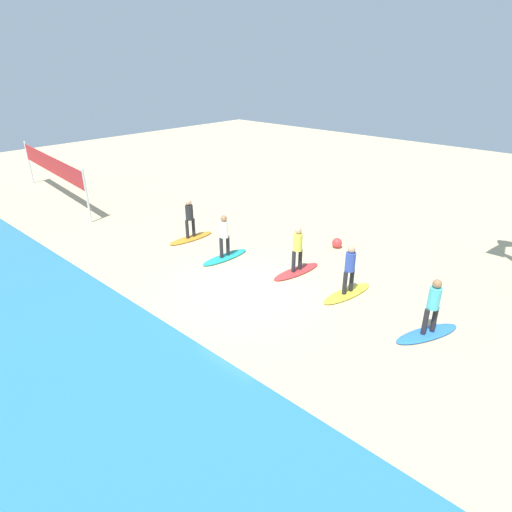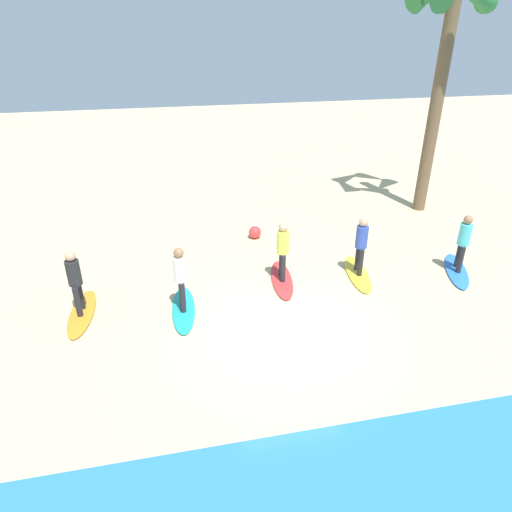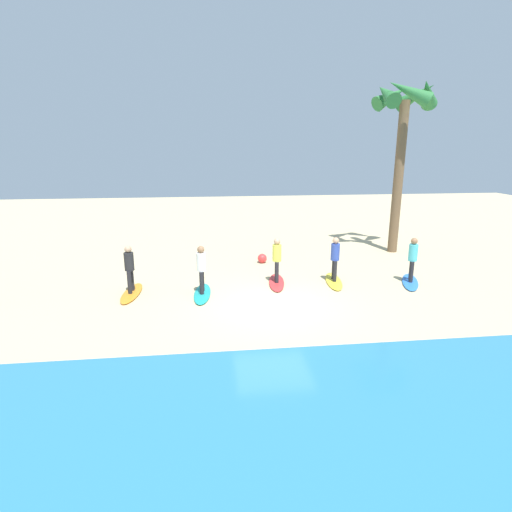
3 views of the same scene
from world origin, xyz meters
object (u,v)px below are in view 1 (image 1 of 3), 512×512
object	(u,v)px
surfboard_blue	(427,334)
beach_ball	(337,243)
surfboard_red	(296,271)
surfboard_orange	(191,238)
surfboard_yellow	(347,293)
surfer_yellow	(350,266)
surfer_blue	(433,303)
volleyball_net	(52,167)
surfer_red	(298,246)
surfer_orange	(190,216)
surfboard_teal	(225,257)
surfer_teal	(224,233)

from	to	relation	value
surfboard_blue	beach_ball	distance (m)	6.15
surfboard_red	surfboard_orange	xyz separation A→B (m)	(5.17, 0.55, 0.00)
surfboard_yellow	surfer_yellow	distance (m)	0.99
surfer_blue	volleyball_net	bearing A→B (deg)	3.88
surfer_red	beach_ball	distance (m)	2.97
surfboard_blue	surfboard_red	bearing A→B (deg)	-72.65
surfer_yellow	surfer_orange	size ratio (longest dim) A/B	1.00
volleyball_net	beach_ball	size ratio (longest dim) A/B	22.29
volleyball_net	surfboard_yellow	bearing A→B (deg)	-174.03
surfboard_teal	surfer_teal	bearing A→B (deg)	138.36
surfer_red	beach_ball	size ratio (longest dim) A/B	4.04
surfboard_yellow	surfer_teal	size ratio (longest dim) A/B	1.28
surfer_teal	surfer_red	bearing A→B (deg)	-161.94
surfer_teal	surfer_yellow	bearing A→B (deg)	-171.13
surfboard_blue	beach_ball	world-z (taller)	beach_ball
surfer_red	surfboard_orange	world-z (taller)	surfer_red
surfboard_blue	surfer_teal	distance (m)	7.78
surfboard_yellow	surfboard_orange	distance (m)	7.34
surfer_blue	surfer_teal	distance (m)	7.72
surfboard_red	surfer_teal	size ratio (longest dim) A/B	1.28
surfer_red	volleyball_net	world-z (taller)	volleyball_net
surfboard_blue	surfer_blue	bearing A→B (deg)	-66.30
surfer_orange	surfboard_orange	bearing A→B (deg)	-90.00
volleyball_net	surfer_yellow	bearing A→B (deg)	-174.03
surfer_red	surfer_teal	distance (m)	2.88
surfboard_teal	beach_ball	xyz separation A→B (m)	(-2.58, -3.74, 0.16)
surfer_red	surfboard_teal	xyz separation A→B (m)	(2.74, 0.89, -0.99)
surfboard_yellow	surfer_orange	distance (m)	7.40
surfboard_red	beach_ball	distance (m)	2.85
surfboard_yellow	surfer_red	world-z (taller)	surfer_red
surfer_yellow	surfboard_teal	xyz separation A→B (m)	(4.90, 0.76, -0.99)
surfboard_orange	surfer_red	bearing A→B (deg)	100.15
surfer_teal	surfboard_orange	xyz separation A→B (m)	(2.43, -0.34, -0.99)
surfboard_yellow	surfboard_red	distance (m)	2.16
surfer_orange	volleyball_net	world-z (taller)	volleyball_net
surfboard_red	beach_ball	size ratio (longest dim) A/B	5.18
surfer_blue	volleyball_net	world-z (taller)	volleyball_net
surfboard_yellow	surfboard_orange	world-z (taller)	same
surfboard_blue	surfer_red	xyz separation A→B (m)	(4.97, -0.55, 0.99)
surfboard_teal	volleyball_net	distance (m)	12.06
surfboard_blue	volleyball_net	bearing A→B (deg)	-62.42
surfboard_red	surfboard_blue	bearing A→B (deg)	91.62
surfer_yellow	surfer_red	world-z (taller)	same
surfboard_blue	surfer_blue	world-z (taller)	surfer_blue
surfboard_orange	volleyball_net	world-z (taller)	volleyball_net
surfer_yellow	beach_ball	bearing A→B (deg)	-52.07
surfer_blue	surfer_orange	size ratio (longest dim) A/B	1.00
surfboard_blue	surfboard_teal	xyz separation A→B (m)	(7.71, 0.34, 0.00)
surfboard_teal	volleyball_net	size ratio (longest dim) A/B	0.23
surfboard_yellow	beach_ball	world-z (taller)	beach_ball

